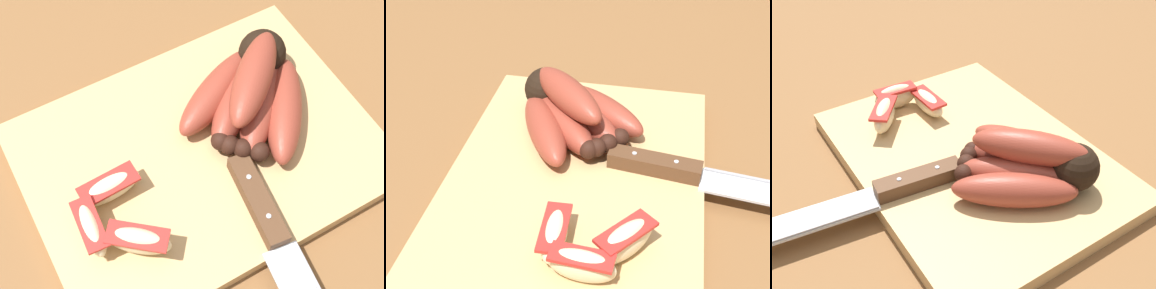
{
  "view_description": "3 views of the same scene",
  "coord_description": "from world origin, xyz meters",
  "views": [
    {
      "loc": [
        -0.15,
        -0.23,
        0.52
      ],
      "look_at": [
        -0.02,
        0.0,
        0.06
      ],
      "focal_mm": 50.24,
      "sensor_mm": 36.0,
      "label": 1
    },
    {
      "loc": [
        -0.43,
        -0.07,
        0.39
      ],
      "look_at": [
        -0.01,
        0.01,
        0.06
      ],
      "focal_mm": 49.35,
      "sensor_mm": 36.0,
      "label": 2
    },
    {
      "loc": [
        0.35,
        -0.23,
        0.37
      ],
      "look_at": [
        0.01,
        -0.01,
        0.05
      ],
      "focal_mm": 42.66,
      "sensor_mm": 36.0,
      "label": 3
    }
  ],
  "objects": [
    {
      "name": "apple_wedge_near",
      "position": [
        -0.14,
        -0.02,
        0.04
      ],
      "size": [
        0.03,
        0.06,
        0.03
      ],
      "color": "beige",
      "rests_on": "cutting_board"
    },
    {
      "name": "chefs_knife",
      "position": [
        0.01,
        -0.12,
        0.03
      ],
      "size": [
        0.06,
        0.28,
        0.02
      ],
      "color": "silver",
      "rests_on": "cutting_board"
    },
    {
      "name": "cutting_board",
      "position": [
        -0.01,
        0.01,
        0.01
      ],
      "size": [
        0.37,
        0.27,
        0.02
      ],
      "primitive_type": "cube",
      "color": "tan",
      "rests_on": "ground_plane"
    },
    {
      "name": "apple_wedge_far",
      "position": [
        -0.11,
        -0.06,
        0.04
      ],
      "size": [
        0.06,
        0.06,
        0.04
      ],
      "color": "beige",
      "rests_on": "cutting_board"
    },
    {
      "name": "ground_plane",
      "position": [
        0.0,
        0.0,
        0.0
      ],
      "size": [
        6.0,
        6.0,
        0.0
      ],
      "primitive_type": "plane",
      "color": "brown"
    },
    {
      "name": "apple_wedge_middle",
      "position": [
        -0.11,
        0.01,
        0.04
      ],
      "size": [
        0.07,
        0.03,
        0.03
      ],
      "color": "beige",
      "rests_on": "cutting_board"
    },
    {
      "name": "banana_bunch",
      "position": [
        0.07,
        0.03,
        0.04
      ],
      "size": [
        0.17,
        0.16,
        0.07
      ],
      "color": "black",
      "rests_on": "cutting_board"
    }
  ]
}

